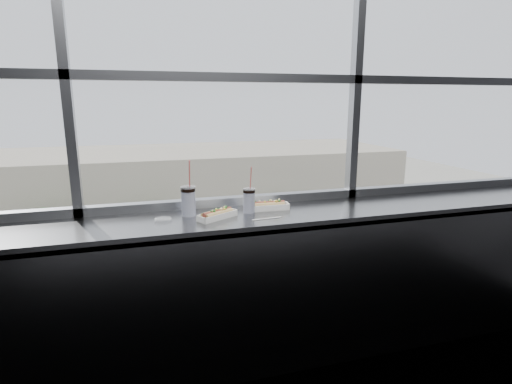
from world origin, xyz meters
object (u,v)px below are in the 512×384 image
object	(u,v)px
loose_straw	(267,219)
tree_left	(45,231)
car_far_b	(209,267)
hotdog_tray_right	(268,206)
tree_center	(153,225)
tree_right	(290,216)
soda_cup_right	(249,199)
car_far_a	(28,289)
soda_cup_left	(188,200)
car_near_e	(400,300)
pedestrian_b	(163,246)
hotdog_tray_left	(217,214)
pedestrian_d	(262,239)
car_near_d	(316,312)
wrapper	(163,219)
car_near_c	(199,333)
car_far_c	(309,254)

from	to	relation	value
loose_straw	tree_left	distance (m)	30.63
car_far_b	hotdog_tray_right	bearing A→B (deg)	175.13
tree_center	tree_right	bearing A→B (deg)	0.00
soda_cup_right	car_far_b	size ratio (longest dim) A/B	0.05
car_far_a	tree_center	xyz separation A→B (m)	(8.05, 4.00, 2.37)
soda_cup_left	loose_straw	distance (m)	0.53
car_near_e	pedestrian_b	distance (m)	18.69
hotdog_tray_left	pedestrian_d	size ratio (longest dim) A/B	0.14
car_near_d	tree_center	size ratio (longest dim) A/B	1.31
wrapper	car_near_c	distance (m)	19.83
car_near_d	tree_left	bearing A→B (deg)	52.63
hotdog_tray_right	soda_cup_right	bearing A→B (deg)	-165.69
pedestrian_d	tree_center	size ratio (longest dim) A/B	0.39
tree_left	tree_right	bearing A→B (deg)	0.00
soda_cup_left	car_near_c	xyz separation A→B (m)	(2.13, 16.19, -11.19)
soda_cup_left	soda_cup_right	distance (m)	0.41
soda_cup_right	soda_cup_left	bearing A→B (deg)	174.14
loose_straw	car_near_d	distance (m)	21.41
tree_left	car_near_e	bearing A→B (deg)	-29.07
hotdog_tray_left	tree_left	world-z (taller)	hotdog_tray_left
tree_left	car_near_c	bearing A→B (deg)	-52.09
car_far_a	pedestrian_d	bearing A→B (deg)	-66.23
car_near_c	tree_right	world-z (taller)	tree_right
car_near_d	tree_right	bearing A→B (deg)	-14.40
wrapper	soda_cup_left	bearing A→B (deg)	23.69
soda_cup_right	car_far_a	distance (m)	27.88
pedestrian_d	tree_left	distance (m)	17.00
wrapper	car_far_a	xyz separation A→B (m)	(-7.54, 24.27, -11.07)
car_near_c	tree_center	distance (m)	12.37
car_near_c	loose_straw	bearing A→B (deg)	170.91
pedestrian_d	soda_cup_left	bearing A→B (deg)	-108.15
hotdog_tray_left	car_far_c	distance (m)	29.09
hotdog_tray_right	car_near_e	distance (m)	24.00
hotdog_tray_right	car_near_d	world-z (taller)	hotdog_tray_right
soda_cup_left	tree_center	world-z (taller)	soda_cup_left
car_near_c	car_far_b	xyz separation A→B (m)	(1.92, 8.00, 0.07)
car_near_e	loose_straw	bearing A→B (deg)	144.02
wrapper	tree_right	world-z (taller)	wrapper
hotdog_tray_right	soda_cup_left	distance (m)	0.55
soda_cup_left	pedestrian_b	bearing A→B (deg)	87.89
car_near_e	tree_center	bearing A→B (deg)	53.73
car_near_c	tree_left	size ratio (longest dim) A/B	1.07
hotdog_tray_left	tree_left	bearing A→B (deg)	74.48
car_far_c	soda_cup_left	bearing A→B (deg)	146.49
car_far_a	pedestrian_b	size ratio (longest dim) A/B	2.65
tree_center	tree_right	world-z (taller)	tree_center
soda_cup_left	tree_center	distance (m)	29.53
car_far_a	car_near_d	bearing A→B (deg)	-108.14
car_near_c	pedestrian_b	xyz separation A→B (m)	(-1.05, 13.15, 0.14)
tree_left	hotdog_tray_left	bearing A→B (deg)	-75.38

